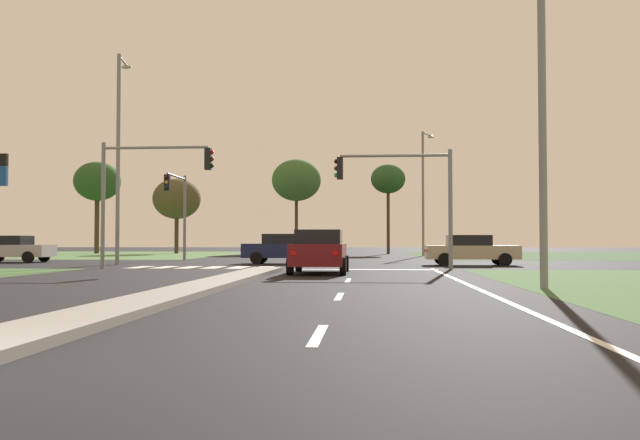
# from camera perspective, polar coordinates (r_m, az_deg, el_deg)

# --- Properties ---
(ground_plane) EXTENTS (200.00, 200.00, 0.00)m
(ground_plane) POSITION_cam_1_polar(r_m,az_deg,el_deg) (35.81, -2.47, -3.73)
(ground_plane) COLOR black
(grass_verge_far_left) EXTENTS (35.00, 35.00, 0.01)m
(grass_verge_far_left) POSITION_cam_1_polar(r_m,az_deg,el_deg) (66.98, -22.11, -2.71)
(grass_verge_far_left) COLOR #476B38
(grass_verge_far_left) RESTS_ON ground
(grass_verge_far_right) EXTENTS (35.00, 35.00, 0.01)m
(grass_verge_far_right) POSITION_cam_1_polar(r_m,az_deg,el_deg) (63.74, 23.79, -2.74)
(grass_verge_far_right) COLOR #2D4C28
(grass_verge_far_right) RESTS_ON ground
(median_island_near) EXTENTS (1.20, 22.00, 0.14)m
(median_island_near) POSITION_cam_1_polar(r_m,az_deg,el_deg) (17.10, -9.91, -5.56)
(median_island_near) COLOR gray
(median_island_near) RESTS_ON ground
(median_island_far) EXTENTS (1.20, 36.00, 0.14)m
(median_island_far) POSITION_cam_1_polar(r_m,az_deg,el_deg) (60.70, 0.27, -2.88)
(median_island_far) COLOR #ADA89E
(median_island_far) RESTS_ON ground
(lane_dash_near) EXTENTS (0.14, 2.00, 0.01)m
(lane_dash_near) POSITION_cam_1_polar(r_m,az_deg,el_deg) (8.66, -0.15, -9.71)
(lane_dash_near) COLOR silver
(lane_dash_near) RESTS_ON ground
(lane_dash_second) EXTENTS (0.14, 2.00, 0.01)m
(lane_dash_second) POSITION_cam_1_polar(r_m,az_deg,el_deg) (14.62, 1.64, -6.49)
(lane_dash_second) COLOR silver
(lane_dash_second) RESTS_ON ground
(lane_dash_third) EXTENTS (0.14, 2.00, 0.01)m
(lane_dash_third) POSITION_cam_1_polar(r_m,az_deg,el_deg) (20.60, 2.39, -5.13)
(lane_dash_third) COLOR silver
(lane_dash_third) RESTS_ON ground
(edge_line_right) EXTENTS (0.14, 24.00, 0.01)m
(edge_line_right) POSITION_cam_1_polar(r_m,az_deg,el_deg) (17.80, 12.97, -5.60)
(edge_line_right) COLOR silver
(edge_line_right) RESTS_ON ground
(stop_bar_near) EXTENTS (6.40, 0.50, 0.01)m
(stop_bar_near) POSITION_cam_1_polar(r_m,az_deg,el_deg) (28.58, 3.50, -4.20)
(stop_bar_near) COLOR silver
(stop_bar_near) RESTS_ON ground
(crosswalk_bar_near) EXTENTS (0.70, 2.80, 0.01)m
(crosswalk_bar_near) POSITION_cam_1_polar(r_m,az_deg,el_deg) (32.15, -15.00, -3.88)
(crosswalk_bar_near) COLOR silver
(crosswalk_bar_near) RESTS_ON ground
(crosswalk_bar_second) EXTENTS (0.70, 2.80, 0.01)m
(crosswalk_bar_second) POSITION_cam_1_polar(r_m,az_deg,el_deg) (31.80, -13.04, -3.92)
(crosswalk_bar_second) COLOR silver
(crosswalk_bar_second) RESTS_ON ground
(crosswalk_bar_third) EXTENTS (0.70, 2.80, 0.01)m
(crosswalk_bar_third) POSITION_cam_1_polar(r_m,az_deg,el_deg) (31.48, -11.03, -3.95)
(crosswalk_bar_third) COLOR silver
(crosswalk_bar_third) RESTS_ON ground
(crosswalk_bar_fourth) EXTENTS (0.70, 2.80, 0.01)m
(crosswalk_bar_fourth) POSITION_cam_1_polar(r_m,az_deg,el_deg) (31.19, -8.99, -3.98)
(crosswalk_bar_fourth) COLOR silver
(crosswalk_bar_fourth) RESTS_ON ground
(crosswalk_bar_fifth) EXTENTS (0.70, 2.80, 0.01)m
(crosswalk_bar_fifth) POSITION_cam_1_polar(r_m,az_deg,el_deg) (30.95, -6.91, -4.01)
(crosswalk_bar_fifth) COLOR silver
(crosswalk_bar_fifth) RESTS_ON ground
(crosswalk_bar_sixth) EXTENTS (0.70, 2.80, 0.01)m
(crosswalk_bar_sixth) POSITION_cam_1_polar(r_m,az_deg,el_deg) (30.75, -4.80, -4.03)
(crosswalk_bar_sixth) COLOR silver
(crosswalk_bar_sixth) RESTS_ON ground
(car_black_near) EXTENTS (2.00, 4.52, 1.52)m
(car_black_near) POSITION_cam_1_polar(r_m,az_deg,el_deg) (57.05, -2.21, -2.24)
(car_black_near) COLOR black
(car_black_near) RESTS_ON ground
(car_maroon_second) EXTENTS (2.09, 4.64, 1.62)m
(car_maroon_second) POSITION_cam_1_polar(r_m,az_deg,el_deg) (25.18, -0.05, -2.66)
(car_maroon_second) COLOR maroon
(car_maroon_second) RESTS_ON ground
(car_beige_third) EXTENTS (4.54, 2.06, 1.51)m
(car_beige_third) POSITION_cam_1_polar(r_m,az_deg,el_deg) (34.32, 12.66, -2.48)
(car_beige_third) COLOR #BCAD8E
(car_beige_third) RESTS_ON ground
(car_white_fourth) EXTENTS (2.08, 4.31, 1.48)m
(car_white_fourth) POSITION_cam_1_polar(r_m,az_deg,el_deg) (64.69, -1.59, -2.20)
(car_white_fourth) COLOR silver
(car_white_fourth) RESTS_ON ground
(car_silver_fifth) EXTENTS (4.34, 2.08, 1.52)m
(car_silver_fifth) POSITION_cam_1_polar(r_m,az_deg,el_deg) (42.26, -24.57, -2.22)
(car_silver_fifth) COLOR #B7B7BC
(car_silver_fifth) RESTS_ON ground
(car_navy_sixth) EXTENTS (4.64, 2.10, 1.59)m
(car_navy_sixth) POSITION_cam_1_polar(r_m,az_deg,el_deg) (36.19, -2.91, -2.42)
(car_navy_sixth) COLOR #161E47
(car_navy_sixth) RESTS_ON ground
(traffic_signal_far_left) EXTENTS (0.32, 4.13, 5.40)m
(traffic_signal_far_left) POSITION_cam_1_polar(r_m,az_deg,el_deg) (42.40, -11.91, 1.60)
(traffic_signal_far_left) COLOR gray
(traffic_signal_far_left) RESTS_ON ground
(traffic_signal_near_left) EXTENTS (5.06, 0.32, 5.58)m
(traffic_signal_near_left) POSITION_cam_1_polar(r_m,az_deg,el_deg) (30.72, -14.66, 3.24)
(traffic_signal_near_left) COLOR gray
(traffic_signal_near_left) RESTS_ON ground
(traffic_signal_near_right) EXTENTS (5.06, 0.32, 5.12)m
(traffic_signal_near_right) POSITION_cam_1_polar(r_m,az_deg,el_deg) (29.09, 7.19, 2.89)
(traffic_signal_near_right) COLOR gray
(traffic_signal_near_right) RESTS_ON ground
(street_lamp_near) EXTENTS (0.56, 2.06, 10.36)m
(street_lamp_near) POSITION_cam_1_polar(r_m,az_deg,el_deg) (18.65, 18.14, 12.31)
(street_lamp_near) COLOR gray
(street_lamp_near) RESTS_ON ground
(street_lamp_second) EXTENTS (0.66, 2.01, 10.74)m
(street_lamp_second) POSITION_cam_1_polar(r_m,az_deg,el_deg) (35.97, -16.65, 5.79)
(street_lamp_second) COLOR gray
(street_lamp_second) RESTS_ON ground
(street_lamp_third) EXTENTS (1.18, 1.87, 10.22)m
(street_lamp_third) POSITION_cam_1_polar(r_m,az_deg,el_deg) (56.02, 8.76, 2.76)
(street_lamp_third) COLOR gray
(street_lamp_third) RESTS_ON ground
(pedestrian_at_median) EXTENTS (0.34, 0.34, 1.71)m
(pedestrian_at_median) POSITION_cam_1_polar(r_m,az_deg,el_deg) (45.25, -1.26, -1.85)
(pedestrian_at_median) COLOR #4C4C4C
(pedestrian_at_median) RESTS_ON median_island_far
(treeline_near) EXTENTS (4.57, 4.57, 9.11)m
(treeline_near) POSITION_cam_1_polar(r_m,az_deg,el_deg) (70.59, -18.32, 3.07)
(treeline_near) COLOR #423323
(treeline_near) RESTS_ON ground
(treeline_second) EXTENTS (4.78, 4.78, 7.51)m
(treeline_second) POSITION_cam_1_polar(r_m,az_deg,el_deg) (69.09, -12.02, 1.75)
(treeline_second) COLOR #423323
(treeline_second) RESTS_ON ground
(treeline_third) EXTENTS (5.09, 5.09, 9.69)m
(treeline_third) POSITION_cam_1_polar(r_m,az_deg,el_deg) (69.77, -2.01, 3.37)
(treeline_third) COLOR #423323
(treeline_third) RESTS_ON ground
(treeline_fourth) EXTENTS (3.26, 3.26, 8.51)m
(treeline_fourth) POSITION_cam_1_polar(r_m,az_deg,el_deg) (64.25, 5.78, 3.42)
(treeline_fourth) COLOR #423323
(treeline_fourth) RESTS_ON ground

